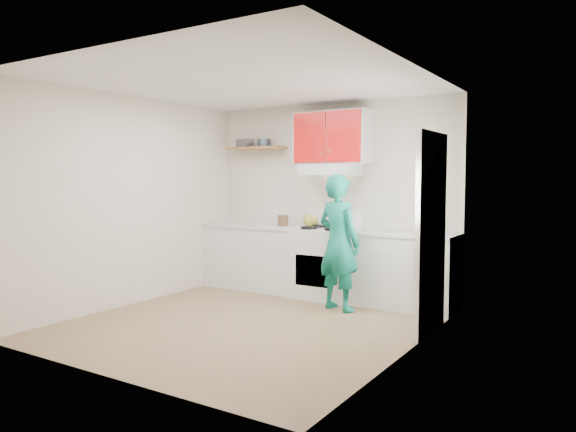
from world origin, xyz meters
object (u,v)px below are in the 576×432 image
Objects in this scene: tin at (264,143)px; stove at (326,263)px; kettle at (310,221)px; crock at (283,221)px; person at (339,243)px.

stove is at bearing -9.20° from tin.
kettle is at bearing -2.87° from tin.
kettle is 1.14× the size of crock.
person is (1.56, -0.69, -1.28)m from tin.
kettle is 1.03m from person.
stove is 0.77m from person.
stove is 0.87m from crock.
tin reaches higher than crock.
tin is 1.06× the size of crock.
person reaches higher than stove.
stove is at bearing -36.46° from kettle.
stove is 0.56× the size of person.
kettle is (0.80, -0.04, -1.09)m from tin.
stove is 4.98× the size of tin.
crock is at bearing -20.31° from tin.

